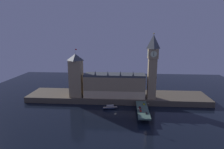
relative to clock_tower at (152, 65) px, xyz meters
name	(u,v)px	position (x,y,z in m)	size (l,w,h in m)	color
ground_plane	(115,112)	(-40.42, -26.17, -46.35)	(400.00, 400.00, 0.00)	black
embankment	(117,97)	(-40.42, 12.83, -43.02)	(220.00, 42.00, 6.67)	brown
parliament_hall	(114,85)	(-43.19, 5.14, -26.01)	(71.73, 21.95, 33.01)	tan
clock_tower	(152,65)	(0.00, 0.00, 0.00)	(11.51, 11.62, 74.96)	tan
victoria_tower	(76,75)	(-89.00, 2.63, -13.97)	(14.87, 14.87, 57.17)	tan
bridge	(143,110)	(-12.27, -31.17, -41.95)	(11.47, 46.00, 5.93)	#476656
car_northbound_lead	(140,107)	(-14.79, -28.72, -39.80)	(1.90, 4.64, 1.33)	red
car_northbound_trail	(141,110)	(-14.79, -36.71, -39.71)	(1.90, 4.44, 1.52)	red
car_southbound_lead	(146,113)	(-9.75, -41.93, -39.81)	(1.87, 4.65, 1.31)	black
car_southbound_trail	(144,104)	(-9.75, -18.36, -39.69)	(2.09, 3.99, 1.57)	yellow
pedestrian_near_rail	(138,111)	(-17.32, -39.15, -39.56)	(0.38, 0.38, 1.64)	black
street_lamp_near	(138,111)	(-17.72, -45.89, -36.37)	(1.34, 0.60, 6.48)	#2D3333
street_lamp_mid	(148,105)	(-6.82, -31.17, -36.54)	(1.34, 0.60, 6.21)	#2D3333
boat_upstream	(110,108)	(-46.42, -19.89, -44.60)	(17.60, 7.10, 4.79)	#1E2842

